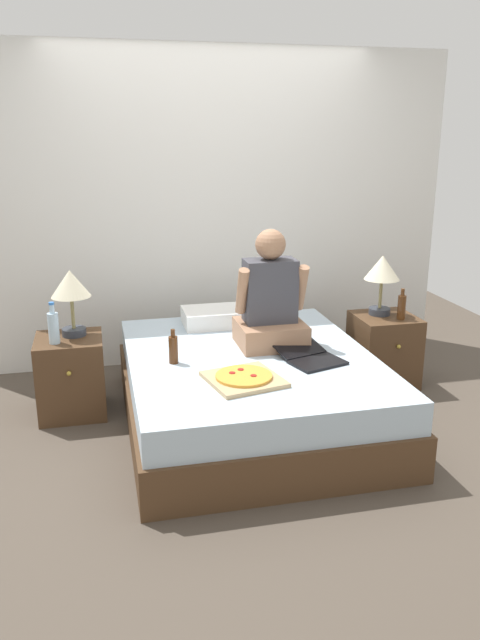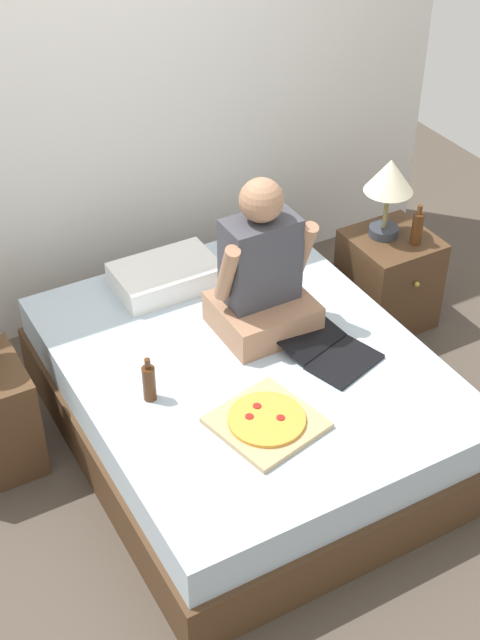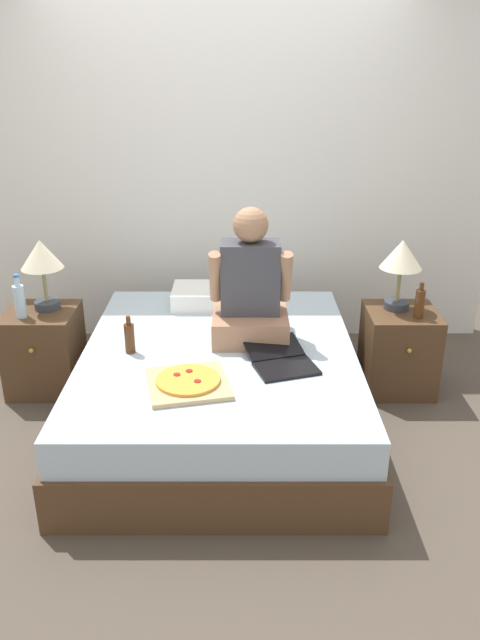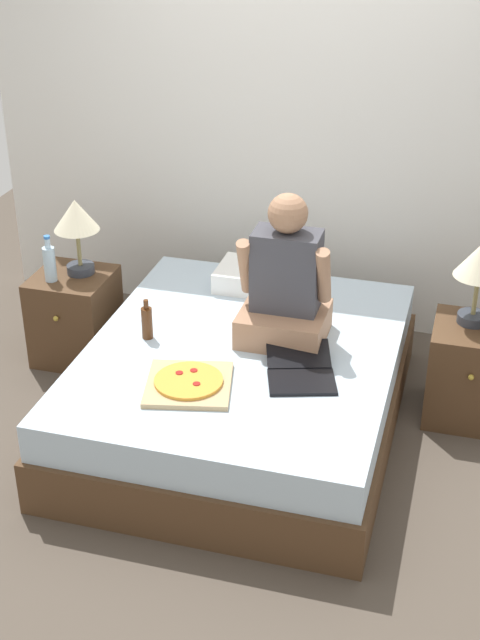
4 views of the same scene
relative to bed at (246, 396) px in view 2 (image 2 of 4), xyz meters
name	(u,v)px [view 2 (image 2 of 4)]	position (x,y,z in m)	size (l,w,h in m)	color
ground_plane	(246,431)	(0.00, 0.00, -0.23)	(5.93, 5.93, 0.00)	#4C4238
wall_back	(118,94)	(0.00, 1.34, 1.02)	(3.93, 0.12, 2.50)	silver
bed	(246,396)	(0.00, 0.00, 0.00)	(1.60, 1.95, 0.48)	#4C331E
nightstand_right	(388,279)	(1.15, 0.42, 0.04)	(0.44, 0.47, 0.54)	#4C331E
lamp_on_right_nightstand	(389,181)	(1.12, 0.47, 0.63)	(0.26, 0.26, 0.45)	#333842
beer_bottle	(417,228)	(1.22, 0.32, 0.40)	(0.06, 0.06, 0.23)	#512D14
pillow	(166,276)	(-0.07, 0.70, 0.30)	(0.52, 0.34, 0.12)	white
person_seated	(262,276)	(0.18, 0.17, 0.53)	(0.47, 0.40, 0.78)	#A37556
laptop	(333,353)	(0.35, -0.19, 0.26)	(0.43, 0.49, 0.07)	black
pizza_box	(267,422)	(-0.14, -0.43, 0.26)	(0.48, 0.48, 0.05)	tan
beer_bottle_on_bed	(149,382)	(-0.50, -0.04, 0.33)	(0.06, 0.06, 0.22)	#4C2811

